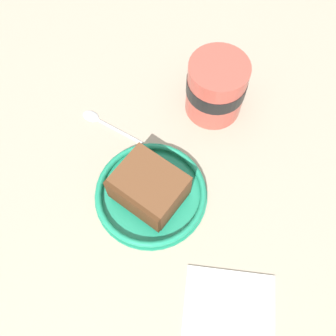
# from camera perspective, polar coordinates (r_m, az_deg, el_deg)

# --- Properties ---
(ground_plane) EXTENTS (1.50, 1.50, 0.04)m
(ground_plane) POSITION_cam_1_polar(r_m,az_deg,el_deg) (0.60, -0.07, -0.84)
(ground_plane) COLOR tan
(small_plate) EXTENTS (0.17, 0.17, 0.02)m
(small_plate) POSITION_cam_1_polar(r_m,az_deg,el_deg) (0.56, -2.64, -3.88)
(small_plate) COLOR #1E8C66
(small_plate) RESTS_ON ground_plane
(cake_slice) EXTENTS (0.11, 0.12, 0.06)m
(cake_slice) POSITION_cam_1_polar(r_m,az_deg,el_deg) (0.54, -2.94, -3.04)
(cake_slice) COLOR #472814
(cake_slice) RESTS_ON small_plate
(tea_mug) EXTENTS (0.12, 0.10, 0.10)m
(tea_mug) POSITION_cam_1_polar(r_m,az_deg,el_deg) (0.61, 7.38, 12.31)
(tea_mug) COLOR #BF4C3F
(tea_mug) RESTS_ON ground_plane
(teaspoon) EXTENTS (0.05, 0.11, 0.01)m
(teaspoon) POSITION_cam_1_polar(r_m,az_deg,el_deg) (0.64, -10.46, 7.29)
(teaspoon) COLOR silver
(teaspoon) RESTS_ON ground_plane
(folded_napkin) EXTENTS (0.14, 0.13, 0.01)m
(folded_napkin) POSITION_cam_1_polar(r_m,az_deg,el_deg) (0.54, 9.32, -22.13)
(folded_napkin) COLOR white
(folded_napkin) RESTS_ON ground_plane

